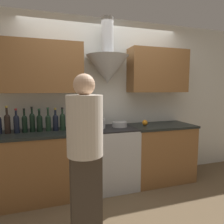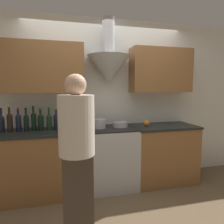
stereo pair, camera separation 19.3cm
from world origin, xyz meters
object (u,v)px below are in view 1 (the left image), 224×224
wine_bottle_6 (48,122)px  stock_pot (99,124)px  wine_bottle_1 (7,123)px  wine_bottle_8 (63,121)px  wine_bottle_5 (40,122)px  stove_range (110,157)px  wine_bottle_7 (56,121)px  wine_bottle_9 (70,120)px  wine_bottle_3 (25,123)px  person_foreground_left (85,156)px  orange_fruit (145,123)px  wine_bottle_2 (16,123)px  mixing_bowl (120,124)px  wine_bottle_4 (32,121)px

wine_bottle_6 → stock_pot: bearing=-2.7°
wine_bottle_1 → wine_bottle_8: bearing=0.2°
wine_bottle_5 → stove_range: bearing=-2.6°
wine_bottle_7 → wine_bottle_9: wine_bottle_9 is taller
wine_bottle_5 → wine_bottle_6: 0.11m
wine_bottle_3 → person_foreground_left: 1.31m
wine_bottle_8 → orange_fruit: 1.28m
wine_bottle_2 → mixing_bowl: wine_bottle_2 is taller
wine_bottle_8 → mixing_bowl: 0.86m
wine_bottle_3 → wine_bottle_4: wine_bottle_4 is taller
stock_pot → wine_bottle_5: bearing=178.2°
mixing_bowl → orange_fruit: 0.42m
wine_bottle_5 → wine_bottle_8: wine_bottle_8 is taller
wine_bottle_5 → wine_bottle_9: (0.41, 0.01, 0.01)m
wine_bottle_8 → person_foreground_left: 1.17m
wine_bottle_6 → wine_bottle_9: size_ratio=0.98×
stove_range → wine_bottle_2: bearing=178.0°
wine_bottle_1 → wine_bottle_7: (0.61, 0.00, -0.02)m
wine_bottle_2 → person_foreground_left: bearing=-58.4°
stock_pot → wine_bottle_2: bearing=178.7°
wine_bottle_5 → stock_pot: 0.83m
wine_bottle_6 → wine_bottle_7: (0.10, -0.01, 0.00)m
wine_bottle_2 → orange_fruit: 1.87m
wine_bottle_5 → mixing_bowl: size_ratio=1.36×
wine_bottle_9 → orange_fruit: (1.17, -0.04, -0.09)m
stove_range → wine_bottle_6: bearing=176.5°
wine_bottle_4 → wine_bottle_6: (0.21, -0.01, -0.02)m
wine_bottle_6 → wine_bottle_4: bearing=178.2°
wine_bottle_5 → person_foreground_left: 1.24m
mixing_bowl → person_foreground_left: person_foreground_left is taller
stove_range → wine_bottle_4: wine_bottle_4 is taller
wine_bottle_6 → stock_pot: size_ratio=1.62×
mixing_bowl → wine_bottle_3: bearing=179.9°
orange_fruit → person_foreground_left: person_foreground_left is taller
wine_bottle_4 → orange_fruit: size_ratio=3.91×
wine_bottle_3 → wine_bottle_8: same height
wine_bottle_1 → wine_bottle_6: 0.51m
wine_bottle_3 → wine_bottle_9: 0.60m
orange_fruit → person_foreground_left: (-1.16, -1.12, -0.06)m
wine_bottle_4 → wine_bottle_7: 0.30m
wine_bottle_4 → wine_bottle_8: bearing=-2.2°
wine_bottle_1 → wine_bottle_8: size_ratio=1.12×
wine_bottle_6 → wine_bottle_8: (0.19, -0.01, 0.01)m
wine_bottle_8 → person_foreground_left: person_foreground_left is taller
wine_bottle_3 → wine_bottle_8: size_ratio=1.00×
wine_bottle_1 → wine_bottle_9: 0.81m
wine_bottle_5 → wine_bottle_3: bearing=-179.9°
stove_range → wine_bottle_1: wine_bottle_1 is taller
wine_bottle_7 → orange_fruit: (1.37, -0.03, -0.08)m
wine_bottle_2 → wine_bottle_9: bearing=0.6°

